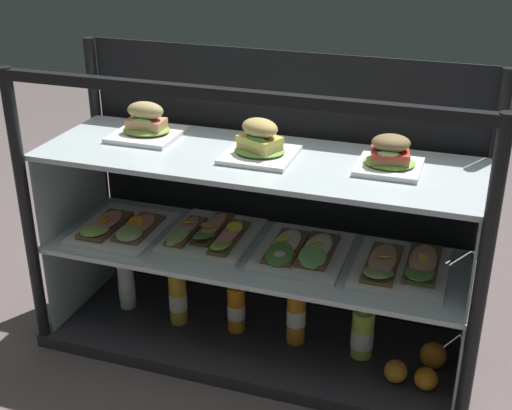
# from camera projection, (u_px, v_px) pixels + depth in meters

# --- Properties ---
(ground_plane) EXTENTS (6.00, 6.00, 0.02)m
(ground_plane) POSITION_uv_depth(u_px,v_px,m) (256.00, 348.00, 2.32)
(ground_plane) COLOR #605352
(ground_plane) RESTS_ON ground
(case_base_deck) EXTENTS (1.38, 0.48, 0.04)m
(case_base_deck) POSITION_uv_depth(u_px,v_px,m) (256.00, 340.00, 2.31)
(case_base_deck) COLOR #2E2C32
(case_base_deck) RESTS_ON ground
(case_frame) EXTENTS (1.38, 0.48, 0.94)m
(case_frame) POSITION_uv_depth(u_px,v_px,m) (268.00, 190.00, 2.21)
(case_frame) COLOR black
(case_frame) RESTS_ON ground
(riser_lower_tier) EXTENTS (1.30, 0.41, 0.30)m
(riser_lower_tier) POSITION_uv_depth(u_px,v_px,m) (256.00, 296.00, 2.24)
(riser_lower_tier) COLOR silver
(riser_lower_tier) RESTS_ON case_base_deck
(shelf_lower_glass) EXTENTS (1.32, 0.43, 0.02)m
(shelf_lower_glass) POSITION_uv_depth(u_px,v_px,m) (256.00, 252.00, 2.17)
(shelf_lower_glass) COLOR silver
(shelf_lower_glass) RESTS_ON riser_lower_tier
(riser_upper_tier) EXTENTS (1.30, 0.41, 0.30)m
(riser_upper_tier) POSITION_uv_depth(u_px,v_px,m) (256.00, 207.00, 2.10)
(riser_upper_tier) COLOR silver
(riser_upper_tier) RESTS_ON shelf_lower_glass
(shelf_upper_glass) EXTENTS (1.32, 0.43, 0.02)m
(shelf_upper_glass) POSITION_uv_depth(u_px,v_px,m) (256.00, 159.00, 2.04)
(shelf_upper_glass) COLOR silver
(shelf_upper_glass) RESTS_ON riser_upper_tier
(plated_roll_sandwich_far_left) EXTENTS (0.21, 0.21, 0.12)m
(plated_roll_sandwich_far_left) POSITION_uv_depth(u_px,v_px,m) (146.00, 125.00, 2.18)
(plated_roll_sandwich_far_left) COLOR white
(plated_roll_sandwich_far_left) RESTS_ON shelf_upper_glass
(plated_roll_sandwich_right_of_center) EXTENTS (0.20, 0.20, 0.12)m
(plated_roll_sandwich_right_of_center) POSITION_uv_depth(u_px,v_px,m) (260.00, 143.00, 2.02)
(plated_roll_sandwich_right_of_center) COLOR white
(plated_roll_sandwich_right_of_center) RESTS_ON shelf_upper_glass
(plated_roll_sandwich_far_right) EXTENTS (0.18, 0.18, 0.10)m
(plated_roll_sandwich_far_right) POSITION_uv_depth(u_px,v_px,m) (390.00, 157.00, 1.93)
(plated_roll_sandwich_far_right) COLOR white
(plated_roll_sandwich_far_right) RESTS_ON shelf_upper_glass
(open_sandwich_tray_far_right) EXTENTS (0.27, 0.32, 0.05)m
(open_sandwich_tray_far_right) POSITION_uv_depth(u_px,v_px,m) (121.00, 228.00, 2.27)
(open_sandwich_tray_far_right) COLOR white
(open_sandwich_tray_far_right) RESTS_ON shelf_lower_glass
(open_sandwich_tray_right_of_center) EXTENTS (0.27, 0.32, 0.06)m
(open_sandwich_tray_right_of_center) POSITION_uv_depth(u_px,v_px,m) (211.00, 234.00, 2.22)
(open_sandwich_tray_right_of_center) COLOR white
(open_sandwich_tray_right_of_center) RESTS_ON shelf_lower_glass
(open_sandwich_tray_center) EXTENTS (0.27, 0.32, 0.06)m
(open_sandwich_tray_center) POSITION_uv_depth(u_px,v_px,m) (302.00, 250.00, 2.13)
(open_sandwich_tray_center) COLOR white
(open_sandwich_tray_center) RESTS_ON shelf_lower_glass
(open_sandwich_tray_near_right_corner) EXTENTS (0.27, 0.32, 0.06)m
(open_sandwich_tray_near_right_corner) POSITION_uv_depth(u_px,v_px,m) (402.00, 266.00, 2.04)
(open_sandwich_tray_near_right_corner) COLOR white
(open_sandwich_tray_near_right_corner) RESTS_ON shelf_lower_glass
(juice_bottle_front_right_end) EXTENTS (0.06, 0.06, 0.23)m
(juice_bottle_front_right_end) POSITION_uv_depth(u_px,v_px,m) (127.00, 285.00, 2.42)
(juice_bottle_front_right_end) COLOR white
(juice_bottle_front_right_end) RESTS_ON case_base_deck
(juice_bottle_front_left_end) EXTENTS (0.06, 0.06, 0.25)m
(juice_bottle_front_left_end) POSITION_uv_depth(u_px,v_px,m) (178.00, 296.00, 2.33)
(juice_bottle_front_left_end) COLOR gold
(juice_bottle_front_left_end) RESTS_ON case_base_deck
(juice_bottle_back_left) EXTENTS (0.06, 0.06, 0.22)m
(juice_bottle_back_left) POSITION_uv_depth(u_px,v_px,m) (236.00, 307.00, 2.29)
(juice_bottle_back_left) COLOR orange
(juice_bottle_back_left) RESTS_ON case_base_deck
(juice_bottle_front_middle) EXTENTS (0.06, 0.06, 0.23)m
(juice_bottle_front_middle) POSITION_uv_depth(u_px,v_px,m) (296.00, 315.00, 2.23)
(juice_bottle_front_middle) COLOR orange
(juice_bottle_front_middle) RESTS_ON case_base_deck
(juice_bottle_back_right) EXTENTS (0.07, 0.07, 0.22)m
(juice_bottle_back_right) POSITION_uv_depth(u_px,v_px,m) (363.00, 333.00, 2.17)
(juice_bottle_back_right) COLOR #AED24A
(juice_bottle_back_right) RESTS_ON case_base_deck
(orange_fruit_beside_bottles) EXTENTS (0.07, 0.07, 0.07)m
(orange_fruit_beside_bottles) POSITION_uv_depth(u_px,v_px,m) (426.00, 379.00, 2.04)
(orange_fruit_beside_bottles) COLOR orange
(orange_fruit_beside_bottles) RESTS_ON case_base_deck
(orange_fruit_near_left_post) EXTENTS (0.08, 0.08, 0.08)m
(orange_fruit_near_left_post) POSITION_uv_depth(u_px,v_px,m) (433.00, 355.00, 2.13)
(orange_fruit_near_left_post) COLOR orange
(orange_fruit_near_left_post) RESTS_ON case_base_deck
(orange_fruit_rolled_forward) EXTENTS (0.07, 0.07, 0.07)m
(orange_fruit_rolled_forward) POSITION_uv_depth(u_px,v_px,m) (396.00, 371.00, 2.07)
(orange_fruit_rolled_forward) COLOR orange
(orange_fruit_rolled_forward) RESTS_ON case_base_deck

